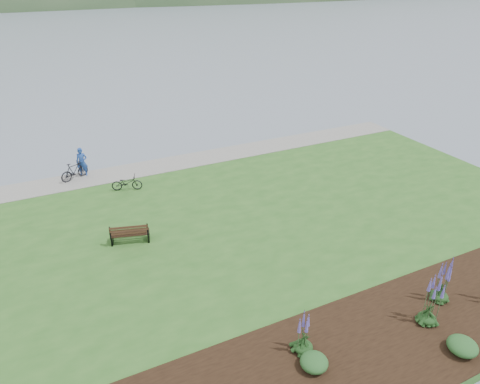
{
  "coord_description": "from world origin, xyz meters",
  "views": [
    {
      "loc": [
        -6.46,
        -16.8,
        11.01
      ],
      "look_at": [
        1.7,
        0.08,
        1.3
      ],
      "focal_mm": 32.0,
      "sensor_mm": 36.0,
      "label": 1
    }
  ],
  "objects": [
    {
      "name": "ground",
      "position": [
        0.0,
        0.0,
        0.0
      ],
      "size": [
        600.0,
        600.0,
        0.0
      ],
      "primitive_type": "plane",
      "color": "slate",
      "rests_on": "ground"
    },
    {
      "name": "garden_bed",
      "position": [
        3.0,
        -9.8,
        0.42
      ],
      "size": [
        24.0,
        4.4,
        0.04
      ],
      "primitive_type": "cube",
      "color": "black",
      "rests_on": "lawn"
    },
    {
      "name": "echium_1",
      "position": [
        5.22,
        -9.17,
        1.27
      ],
      "size": [
        0.62,
        0.62,
        1.97
      ],
      "color": "#133413",
      "rests_on": "garden_bed"
    },
    {
      "name": "bicycle_a",
      "position": [
        -2.95,
        4.55,
        0.83
      ],
      "size": [
        1.06,
        1.73,
        0.86
      ],
      "primitive_type": "imported",
      "rotation": [
        0.0,
        0.0,
        1.25
      ],
      "color": "black",
      "rests_on": "lawn"
    },
    {
      "name": "lawn",
      "position": [
        0.0,
        -2.0,
        0.2
      ],
      "size": [
        34.0,
        20.0,
        0.4
      ],
      "primitive_type": "cube",
      "color": "#2B5D20",
      "rests_on": "ground"
    },
    {
      "name": "echium_4",
      "position": [
        -0.51,
        -9.0,
        1.14
      ],
      "size": [
        0.62,
        0.62,
        1.76
      ],
      "color": "#133413",
      "rests_on": "garden_bed"
    },
    {
      "name": "park_bench",
      "position": [
        -3.97,
        -0.63,
        0.9
      ],
      "size": [
        1.73,
        1.08,
        1.0
      ],
      "rotation": [
        0.0,
        0.0,
        -0.28
      ],
      "color": "#311D13",
      "rests_on": "lawn"
    },
    {
      "name": "bicycle_b",
      "position": [
        -5.32,
        7.2,
        0.92
      ],
      "size": [
        1.21,
        1.76,
        1.03
      ],
      "primitive_type": "imported",
      "rotation": [
        0.0,
        0.0,
        2.03
      ],
      "color": "black",
      "rests_on": "lawn"
    },
    {
      "name": "shoreline_path",
      "position": [
        0.0,
        6.9,
        0.42
      ],
      "size": [
        34.0,
        2.2,
        0.03
      ],
      "primitive_type": "cube",
      "color": "gray",
      "rests_on": "lawn"
    },
    {
      "name": "shrub_1",
      "position": [
        3.92,
        -11.19,
        0.67
      ],
      "size": [
        0.93,
        0.93,
        0.46
      ],
      "primitive_type": "ellipsoid",
      "color": "#1E4C21",
      "rests_on": "garden_bed"
    },
    {
      "name": "person",
      "position": [
        -4.82,
        7.5,
        1.4
      ],
      "size": [
        0.84,
        0.69,
        1.99
      ],
      "primitive_type": "imported",
      "rotation": [
        0.0,
        0.0,
        -0.31
      ],
      "color": "#214497",
      "rests_on": "lawn"
    },
    {
      "name": "echium_0",
      "position": [
        3.94,
        -9.78,
        1.38
      ],
      "size": [
        0.62,
        0.62,
        2.19
      ],
      "color": "#133413",
      "rests_on": "garden_bed"
    },
    {
      "name": "shrub_0",
      "position": [
        -0.57,
        -9.69,
        0.65
      ],
      "size": [
        0.85,
        0.85,
        0.43
      ],
      "primitive_type": "ellipsoid",
      "color": "#1E4C21",
      "rests_on": "garden_bed"
    },
    {
      "name": "far_hillside",
      "position": [
        20.0,
        170.0,
        0.0
      ],
      "size": [
        580.0,
        80.0,
        38.0
      ],
      "primitive_type": null,
      "color": "#2D4A29",
      "rests_on": "ground"
    }
  ]
}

